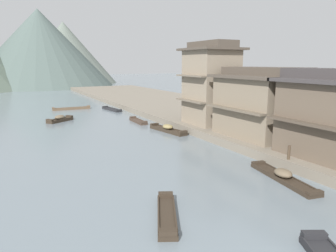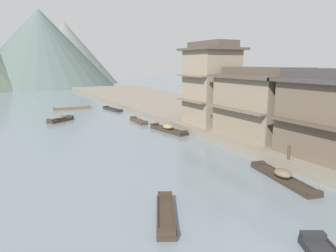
# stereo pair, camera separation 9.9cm
# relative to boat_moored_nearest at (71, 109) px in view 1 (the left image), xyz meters

# --- Properties ---
(riverbank_right) EXTENTS (18.00, 110.00, 0.73)m
(riverbank_right) POSITION_rel_boat_moored_nearest_xyz_m (16.17, -16.35, 0.20)
(riverbank_right) COLOR slate
(riverbank_right) RESTS_ON ground
(boat_moored_nearest) EXTENTS (5.81, 0.99, 0.50)m
(boat_moored_nearest) POSITION_rel_boat_moored_nearest_xyz_m (0.00, 0.00, 0.00)
(boat_moored_nearest) COLOR brown
(boat_moored_nearest) RESTS_ON ground
(boat_moored_third) EXTENTS (2.56, 4.08, 0.46)m
(boat_moored_third) POSITION_rel_boat_moored_nearest_xyz_m (-3.08, -38.60, -0.00)
(boat_moored_third) COLOR #33281E
(boat_moored_third) RESTS_ON ground
(boat_moored_far) EXTENTS (3.54, 2.93, 0.84)m
(boat_moored_far) POSITION_rel_boat_moored_nearest_xyz_m (-3.35, -10.01, 0.16)
(boat_moored_far) COLOR #33281E
(boat_moored_far) RESTS_ON ground
(boat_midriver_drifting) EXTENTS (0.95, 4.12, 0.47)m
(boat_midriver_drifting) POSITION_rel_boat_moored_nearest_xyz_m (5.13, -15.18, -0.00)
(boat_midriver_drifting) COLOR #423328
(boat_midriver_drifting) RESTS_ON ground
(boat_midriver_upstream) EXTENTS (1.75, 5.16, 0.41)m
(boat_midriver_upstream) POSITION_rel_boat_moored_nearest_xyz_m (5.42, -3.69, -0.03)
(boat_midriver_upstream) COLOR #232326
(boat_midriver_upstream) RESTS_ON ground
(boat_upstream_distant) EXTENTS (1.89, 5.53, 0.80)m
(boat_upstream_distant) POSITION_rel_boat_moored_nearest_xyz_m (5.89, -21.63, 0.11)
(boat_upstream_distant) COLOR #33281E
(boat_upstream_distant) RESTS_ON ground
(boat_crossing_west) EXTENTS (2.13, 5.93, 0.71)m
(boat_crossing_west) POSITION_rel_boat_moored_nearest_xyz_m (5.67, -37.61, 0.07)
(boat_crossing_west) COLOR #33281E
(boat_crossing_west) RESTS_ON ground
(house_waterfront_second) EXTENTS (5.25, 6.72, 6.14)m
(house_waterfront_second) POSITION_rel_boat_moored_nearest_xyz_m (10.31, -36.98, 3.58)
(house_waterfront_second) COLOR brown
(house_waterfront_second) RESTS_ON riverbank_right
(house_waterfront_tall) EXTENTS (7.14, 7.91, 6.14)m
(house_waterfront_tall) POSITION_rel_boat_moored_nearest_xyz_m (11.25, -29.86, 3.56)
(house_waterfront_tall) COLOR #7F705B
(house_waterfront_tall) RESTS_ON riverbank_right
(house_waterfront_narrow) EXTENTS (5.59, 5.75, 8.74)m
(house_waterfront_narrow) POSITION_rel_boat_moored_nearest_xyz_m (10.48, -22.83, 4.89)
(house_waterfront_narrow) COLOR gray
(house_waterfront_narrow) RESTS_ON riverbank_right
(mooring_post_dock_mid) EXTENTS (0.20, 0.20, 0.98)m
(mooring_post_dock_mid) POSITION_rel_boat_moored_nearest_xyz_m (7.52, -36.34, 1.06)
(mooring_post_dock_mid) COLOR #473828
(mooring_post_dock_mid) RESTS_ON riverbank_right
(hill_far_west) EXTENTS (45.20, 45.20, 24.07)m
(hill_far_west) POSITION_rel_boat_moored_nearest_xyz_m (2.43, 59.86, 11.87)
(hill_far_west) COLOR #4C5B56
(hill_far_west) RESTS_ON ground
(hill_far_centre) EXTENTS (36.86, 36.86, 21.90)m
(hill_far_centre) POSITION_rel_boat_moored_nearest_xyz_m (11.86, 70.93, 10.79)
(hill_far_centre) COLOR slate
(hill_far_centre) RESTS_ON ground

